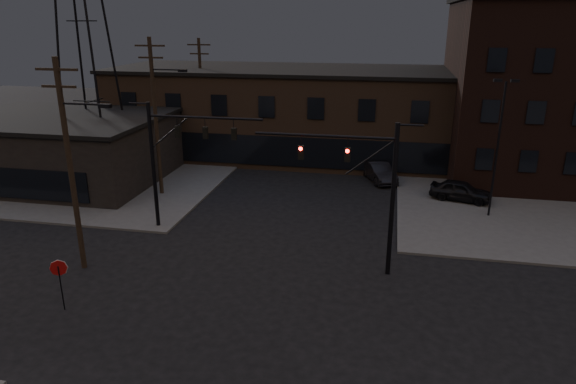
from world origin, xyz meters
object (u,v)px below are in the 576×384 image
object	(u,v)px
traffic_signal_far	(172,152)
parked_car_lot_b	(547,183)
traffic_signal_near	(370,183)
stop_sign	(59,273)
parked_car_lot_a	(461,190)
car_crossing	(379,172)

from	to	relation	value
traffic_signal_far	parked_car_lot_b	size ratio (longest dim) A/B	1.71
traffic_signal_far	traffic_signal_near	bearing A→B (deg)	-16.17
stop_sign	parked_car_lot_b	xyz separation A→B (m)	(26.17, 22.19, -1.01)
parked_car_lot_a	car_crossing	size ratio (longest dim) A/B	0.92
parked_car_lot_b	car_crossing	bearing A→B (deg)	83.12
traffic_signal_far	parked_car_lot_a	distance (m)	20.60
stop_sign	car_crossing	xyz separation A→B (m)	(13.50, 22.84, -1.08)
traffic_signal_near	parked_car_lot_b	xyz separation A→B (m)	(12.81, 15.71, -4.10)
parked_car_lot_a	car_crossing	bearing A→B (deg)	70.98
traffic_signal_far	stop_sign	size ratio (longest dim) A/B	3.23
traffic_signal_near	traffic_signal_far	world-z (taller)	same
parked_car_lot_b	car_crossing	world-z (taller)	car_crossing
traffic_signal_near	parked_car_lot_a	distance (m)	14.30
traffic_signal_far	parked_car_lot_a	size ratio (longest dim) A/B	1.87
stop_sign	car_crossing	bearing A→B (deg)	59.42
parked_car_lot_b	parked_car_lot_a	bearing A→B (deg)	113.06
stop_sign	parked_car_lot_b	world-z (taller)	stop_sign
stop_sign	parked_car_lot_a	world-z (taller)	stop_sign
traffic_signal_near	parked_car_lot_a	xyz separation A→B (m)	(6.09, 12.28, -4.05)
traffic_signal_far	stop_sign	xyz separation A→B (m)	(-1.28, -9.99, -3.17)
traffic_signal_near	traffic_signal_far	distance (m)	12.57
traffic_signal_near	traffic_signal_far	bearing A→B (deg)	163.83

